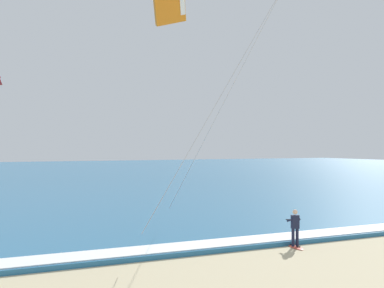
{
  "coord_description": "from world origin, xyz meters",
  "views": [
    {
      "loc": [
        -16.06,
        -7.65,
        4.54
      ],
      "look_at": [
        -5.97,
        14.21,
        4.63
      ],
      "focal_mm": 44.87,
      "sensor_mm": 36.0,
      "label": 1
    }
  ],
  "objects": [
    {
      "name": "sea",
      "position": [
        0.0,
        70.21,
        0.1
      ],
      "size": [
        200.0,
        120.0,
        0.2
      ],
      "primitive_type": "cube",
      "color": "teal",
      "rests_on": "ground"
    },
    {
      "name": "surf_foam",
      "position": [
        0.0,
        11.21,
        0.22
      ],
      "size": [
        200.0,
        1.63,
        0.04
      ],
      "primitive_type": "cube",
      "color": "white",
      "rests_on": "sea"
    },
    {
      "name": "surfboard",
      "position": [
        -2.89,
        9.87,
        0.03
      ],
      "size": [
        0.7,
        1.46,
        0.09
      ],
      "color": "#E04C38",
      "rests_on": "ground"
    },
    {
      "name": "kitesurfer",
      "position": [
        -2.88,
        9.89,
        0.94
      ],
      "size": [
        0.59,
        0.58,
        1.69
      ],
      "color": "#191E38",
      "rests_on": "ground"
    }
  ]
}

